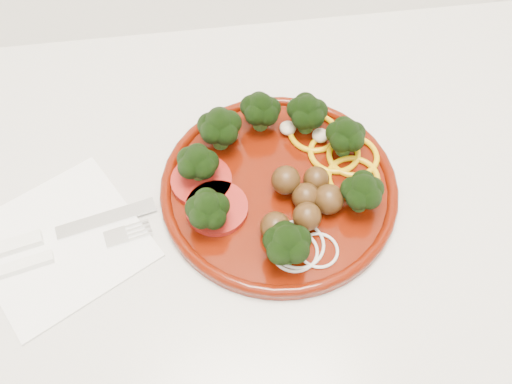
{
  "coord_description": "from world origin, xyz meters",
  "views": [
    {
      "loc": [
        0.1,
        1.3,
        1.49
      ],
      "look_at": [
        0.15,
        1.68,
        0.92
      ],
      "focal_mm": 40.0,
      "sensor_mm": 36.0,
      "label": 1
    }
  ],
  "objects": [
    {
      "name": "fork",
      "position": [
        -0.11,
        1.62,
        0.91
      ],
      "size": [
        0.2,
        0.06,
        0.01
      ],
      "rotation": [
        0.0,
        0.0,
        0.23
      ],
      "color": "white",
      "rests_on": "napkin"
    },
    {
      "name": "plate",
      "position": [
        0.18,
        1.69,
        0.92
      ],
      "size": [
        0.29,
        0.29,
        0.07
      ],
      "rotation": [
        0.0,
        0.0,
        0.09
      ],
      "color": "#490E03",
      "rests_on": "counter"
    },
    {
      "name": "napkin",
      "position": [
        -0.08,
        1.65,
        0.9
      ],
      "size": [
        0.24,
        0.24,
        0.0
      ],
      "primitive_type": "cube",
      "rotation": [
        0.0,
        0.0,
        0.51
      ],
      "color": "white",
      "rests_on": "counter"
    },
    {
      "name": "counter",
      "position": [
        0.0,
        1.7,
        0.45
      ],
      "size": [
        2.4,
        0.6,
        0.9
      ],
      "color": "silver",
      "rests_on": "ground"
    },
    {
      "name": "knife",
      "position": [
        -0.11,
        1.65,
        0.91
      ],
      "size": [
        0.22,
        0.07,
        0.01
      ],
      "rotation": [
        0.0,
        0.0,
        0.23
      ],
      "color": "silver",
      "rests_on": "napkin"
    }
  ]
}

